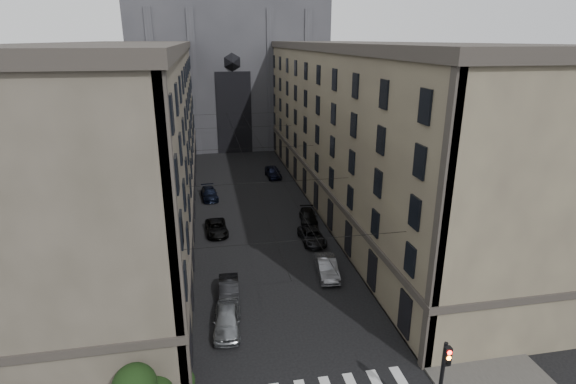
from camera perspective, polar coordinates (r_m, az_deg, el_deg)
sidewalk_left at (r=54.25m, az=-15.47°, el=-2.50°), size 7.00×80.00×0.15m
sidewalk_right at (r=56.29m, az=6.30°, el=-1.11°), size 7.00×80.00×0.15m
building_left at (r=52.08m, az=-19.60°, el=6.87°), size 13.60×60.60×18.85m
building_right at (r=54.79m, az=9.62°, el=8.24°), size 13.60×60.60×18.85m
gothic_tower at (r=89.63m, az=-7.68°, el=17.81°), size 35.00×23.00×58.00m
traffic_light_right at (r=25.36m, az=19.05°, el=-21.21°), size 0.34×0.50×5.20m
tram_wires at (r=51.82m, az=-4.53°, el=5.47°), size 14.00×60.00×0.43m
car_left_near at (r=32.52m, az=-7.74°, el=-15.81°), size 2.26×4.76×1.57m
car_left_midnear at (r=35.95m, az=-7.51°, el=-12.25°), size 1.70×4.43×1.44m
car_left_midfar at (r=47.26m, az=-9.05°, el=-4.51°), size 2.41×4.72×1.28m
car_left_far at (r=57.57m, az=-9.95°, el=-0.20°), size 2.33×4.80×1.35m
car_right_near at (r=38.90m, az=4.96°, el=-9.52°), size 2.05×4.70×1.50m
car_right_midnear at (r=44.81m, az=3.08°, el=-5.62°), size 2.23×4.68×1.29m
car_right_midfar at (r=49.59m, az=2.58°, el=-3.14°), size 2.35×4.58×1.27m
car_right_far at (r=65.46m, az=-1.91°, el=2.54°), size 2.16×4.86×1.63m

